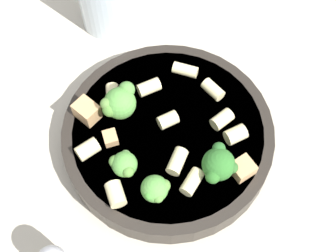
{
  "coord_description": "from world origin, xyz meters",
  "views": [
    {
      "loc": [
        0.2,
        -0.14,
        0.51
      ],
      "look_at": [
        0.0,
        0.0,
        0.04
      ],
      "focal_mm": 50.0,
      "sensor_mm": 36.0,
      "label": 1
    }
  ],
  "objects_px": {
    "rigatoni_10": "(149,87)",
    "rigatoni_4": "(236,135)",
    "chicken_chunk_1": "(243,168)",
    "broccoli_floret_3": "(119,102)",
    "rigatoni_9": "(88,149)",
    "pasta_bowl": "(168,136)",
    "rigatoni_7": "(213,90)",
    "rigatoni_6": "(116,194)",
    "broccoli_floret_0": "(124,164)",
    "rigatoni_5": "(222,119)",
    "chicken_chunk_2": "(87,111)",
    "rigatoni_3": "(192,182)",
    "chicken_chunk_0": "(110,138)",
    "broccoli_floret_1": "(155,189)",
    "rigatoni_1": "(177,161)",
    "broccoli_floret_2": "(219,164)",
    "rigatoni_0": "(185,70)",
    "rigatoni_8": "(168,120)"
  },
  "relations": [
    {
      "from": "rigatoni_8",
      "to": "rigatoni_10",
      "type": "relative_size",
      "value": 0.84
    },
    {
      "from": "broccoli_floret_1",
      "to": "chicken_chunk_0",
      "type": "xyz_separation_m",
      "value": [
        -0.08,
        -0.0,
        -0.02
      ]
    },
    {
      "from": "rigatoni_7",
      "to": "broccoli_floret_3",
      "type": "bearing_deg",
      "value": -110.44
    },
    {
      "from": "broccoli_floret_1",
      "to": "broccoli_floret_3",
      "type": "distance_m",
      "value": 0.11
    },
    {
      "from": "rigatoni_7",
      "to": "chicken_chunk_1",
      "type": "bearing_deg",
      "value": -20.26
    },
    {
      "from": "rigatoni_10",
      "to": "rigatoni_4",
      "type": "bearing_deg",
      "value": 21.68
    },
    {
      "from": "rigatoni_3",
      "to": "broccoli_floret_2",
      "type": "bearing_deg",
      "value": 82.08
    },
    {
      "from": "broccoli_floret_0",
      "to": "broccoli_floret_1",
      "type": "bearing_deg",
      "value": 15.0
    },
    {
      "from": "rigatoni_3",
      "to": "chicken_chunk_0",
      "type": "bearing_deg",
      "value": -156.07
    },
    {
      "from": "rigatoni_4",
      "to": "chicken_chunk_1",
      "type": "xyz_separation_m",
      "value": [
        0.04,
        -0.02,
        -0.0
      ]
    },
    {
      "from": "broccoli_floret_1",
      "to": "rigatoni_9",
      "type": "height_order",
      "value": "broccoli_floret_1"
    },
    {
      "from": "rigatoni_1",
      "to": "broccoli_floret_3",
      "type": "bearing_deg",
      "value": -170.19
    },
    {
      "from": "rigatoni_5",
      "to": "rigatoni_8",
      "type": "bearing_deg",
      "value": -124.79
    },
    {
      "from": "rigatoni_6",
      "to": "rigatoni_3",
      "type": "bearing_deg",
      "value": 64.6
    },
    {
      "from": "rigatoni_9",
      "to": "rigatoni_8",
      "type": "bearing_deg",
      "value": 77.46
    },
    {
      "from": "rigatoni_1",
      "to": "rigatoni_5",
      "type": "xyz_separation_m",
      "value": [
        -0.01,
        0.07,
        0.0
      ]
    },
    {
      "from": "rigatoni_6",
      "to": "chicken_chunk_0",
      "type": "bearing_deg",
      "value": 152.85
    },
    {
      "from": "pasta_bowl",
      "to": "broccoli_floret_1",
      "type": "bearing_deg",
      "value": -44.76
    },
    {
      "from": "rigatoni_3",
      "to": "rigatoni_5",
      "type": "height_order",
      "value": "same"
    },
    {
      "from": "rigatoni_0",
      "to": "rigatoni_4",
      "type": "xyz_separation_m",
      "value": [
        0.1,
        -0.01,
        0.0
      ]
    },
    {
      "from": "broccoli_floret_0",
      "to": "broccoli_floret_3",
      "type": "distance_m",
      "value": 0.07
    },
    {
      "from": "broccoli_floret_0",
      "to": "rigatoni_5",
      "type": "relative_size",
      "value": 1.43
    },
    {
      "from": "broccoli_floret_2",
      "to": "chicken_chunk_0",
      "type": "bearing_deg",
      "value": -143.68
    },
    {
      "from": "rigatoni_0",
      "to": "rigatoni_3",
      "type": "bearing_deg",
      "value": -33.53
    },
    {
      "from": "rigatoni_6",
      "to": "rigatoni_9",
      "type": "relative_size",
      "value": 1.03
    },
    {
      "from": "rigatoni_9",
      "to": "broccoli_floret_0",
      "type": "bearing_deg",
      "value": 25.5
    },
    {
      "from": "rigatoni_5",
      "to": "rigatoni_9",
      "type": "bearing_deg",
      "value": -111.22
    },
    {
      "from": "pasta_bowl",
      "to": "rigatoni_4",
      "type": "xyz_separation_m",
      "value": [
        0.05,
        0.06,
        0.02
      ]
    },
    {
      "from": "broccoli_floret_3",
      "to": "chicken_chunk_2",
      "type": "bearing_deg",
      "value": -121.25
    },
    {
      "from": "rigatoni_1",
      "to": "rigatoni_7",
      "type": "distance_m",
      "value": 0.1
    },
    {
      "from": "chicken_chunk_2",
      "to": "rigatoni_4",
      "type": "bearing_deg",
      "value": 44.82
    },
    {
      "from": "pasta_bowl",
      "to": "rigatoni_7",
      "type": "relative_size",
      "value": 9.13
    },
    {
      "from": "chicken_chunk_0",
      "to": "rigatoni_6",
      "type": "bearing_deg",
      "value": -27.15
    },
    {
      "from": "broccoli_floret_1",
      "to": "chicken_chunk_0",
      "type": "relative_size",
      "value": 2.02
    },
    {
      "from": "rigatoni_8",
      "to": "broccoli_floret_3",
      "type": "bearing_deg",
      "value": -138.41
    },
    {
      "from": "broccoli_floret_0",
      "to": "chicken_chunk_1",
      "type": "relative_size",
      "value": 1.5
    },
    {
      "from": "rigatoni_6",
      "to": "rigatoni_10",
      "type": "bearing_deg",
      "value": 130.99
    },
    {
      "from": "broccoli_floret_1",
      "to": "rigatoni_9",
      "type": "bearing_deg",
      "value": -159.47
    },
    {
      "from": "rigatoni_1",
      "to": "chicken_chunk_1",
      "type": "height_order",
      "value": "same"
    },
    {
      "from": "rigatoni_8",
      "to": "rigatoni_7",
      "type": "bearing_deg",
      "value": 92.38
    },
    {
      "from": "broccoli_floret_2",
      "to": "rigatoni_8",
      "type": "xyz_separation_m",
      "value": [
        -0.08,
        -0.01,
        -0.01
      ]
    },
    {
      "from": "rigatoni_0",
      "to": "rigatoni_5",
      "type": "distance_m",
      "value": 0.08
    },
    {
      "from": "rigatoni_7",
      "to": "rigatoni_8",
      "type": "distance_m",
      "value": 0.07
    },
    {
      "from": "broccoli_floret_3",
      "to": "rigatoni_9",
      "type": "distance_m",
      "value": 0.06
    },
    {
      "from": "broccoli_floret_2",
      "to": "broccoli_floret_0",
      "type": "bearing_deg",
      "value": -125.38
    },
    {
      "from": "rigatoni_9",
      "to": "broccoli_floret_3",
      "type": "bearing_deg",
      "value": 110.34
    },
    {
      "from": "broccoli_floret_3",
      "to": "chicken_chunk_1",
      "type": "bearing_deg",
      "value": 26.43
    },
    {
      "from": "rigatoni_7",
      "to": "rigatoni_1",
      "type": "bearing_deg",
      "value": -60.44
    },
    {
      "from": "broccoli_floret_0",
      "to": "broccoli_floret_2",
      "type": "relative_size",
      "value": 0.92
    },
    {
      "from": "rigatoni_4",
      "to": "broccoli_floret_0",
      "type": "bearing_deg",
      "value": -106.66
    }
  ]
}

